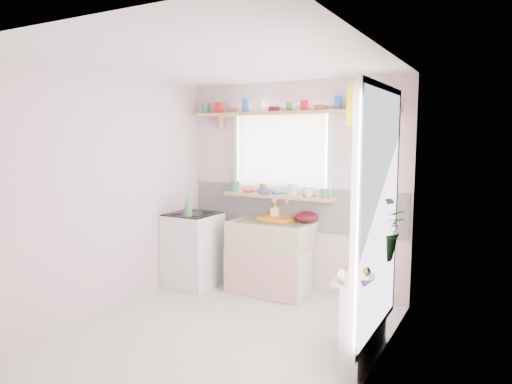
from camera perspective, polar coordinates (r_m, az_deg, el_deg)
The scene contains 19 objects.
room at distance 4.57m, azimuth 8.36°, elevation 0.86°, with size 3.20×3.20×3.20m.
sink_unit at distance 5.46m, azimuth 1.79°, elevation -8.10°, with size 0.95×0.65×1.11m.
cooker at distance 5.75m, azimuth -7.86°, elevation -7.11°, with size 0.58×0.58×0.93m.
radiator_ledge at distance 3.99m, azimuth 13.47°, elevation -14.56°, with size 0.22×0.95×0.78m.
windowsill at distance 5.49m, azimuth 2.71°, elevation -0.49°, with size 1.40×0.22×0.04m, color tan.
pine_shelf at distance 5.37m, azimuth 4.18°, elevation 9.81°, with size 2.52×0.24×0.04m, color tan.
shelf_crockery at distance 5.38m, azimuth 4.01°, elevation 10.60°, with size 2.47×0.11×0.12m.
sill_crockery at distance 5.48m, azimuth 2.56°, elevation 0.30°, with size 1.35×0.11×0.12m.
dish_tray at distance 5.49m, azimuth 2.69°, elevation -3.33°, with size 0.41×0.31×0.04m, color orange.
colander at distance 5.38m, azimuth 6.37°, elevation -3.11°, with size 0.28×0.28×0.13m, color #550E19.
jade_plant at distance 4.12m, azimuth 15.47°, elevation -4.22°, with size 0.53×0.46×0.59m, color #2E6528.
fruit_bowl at distance 3.49m, azimuth 12.35°, elevation -10.57°, with size 0.28×0.28×0.07m, color silver.
herb_pot at distance 3.56m, azimuth 12.86°, elevation -8.91°, with size 0.12×0.08×0.22m, color #3B6E2C.
soap_bottle_sink at distance 5.55m, azimuth 2.41°, elevation -2.33°, with size 0.10×0.10×0.21m, color #FBF46F.
sill_cup at distance 5.25m, azimuth 6.54°, elevation -0.05°, with size 0.14×0.14×0.11m, color beige.
sill_bowl at distance 5.50m, azimuth 0.95°, elevation 0.03°, with size 0.17×0.17×0.05m, color #3759B2.
shelf_vase at distance 5.10m, azimuth 14.76°, elevation 10.94°, with size 0.16×0.16×0.17m, color #AA4534.
cooker_bottle at distance 5.40m, azimuth -8.46°, elevation -1.78°, with size 0.09×0.09×0.24m, color #3D7B41.
fruit at distance 3.47m, azimuth 12.50°, elevation -9.63°, with size 0.20×0.14×0.10m.
Camera 1 is at (2.27, -3.39, 1.85)m, focal length 32.00 mm.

